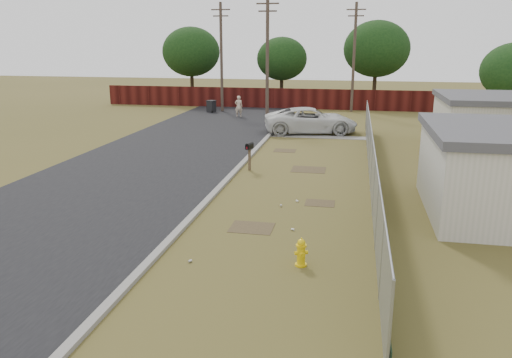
% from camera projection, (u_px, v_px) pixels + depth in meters
% --- Properties ---
extents(ground, '(120.00, 120.00, 0.00)m').
position_uv_depth(ground, '(295.00, 187.00, 20.85)').
color(ground, brown).
rests_on(ground, ground).
extents(street, '(15.10, 60.00, 0.12)m').
position_uv_depth(street, '(198.00, 143.00, 29.72)').
color(street, black).
rests_on(street, ground).
extents(chainlink_fence, '(0.10, 27.06, 2.02)m').
position_uv_depth(chainlink_fence, '(372.00, 166.00, 21.02)').
color(chainlink_fence, gray).
rests_on(chainlink_fence, ground).
extents(privacy_fence, '(30.00, 0.12, 1.80)m').
position_uv_depth(privacy_fence, '(263.00, 98.00, 45.37)').
color(privacy_fence, '#47120F').
rests_on(privacy_fence, ground).
extents(utility_poles, '(12.60, 8.24, 9.00)m').
position_uv_depth(utility_poles, '(282.00, 57.00, 39.82)').
color(utility_poles, '#45362E').
rests_on(utility_poles, ground).
extents(horizon_trees, '(33.32, 31.94, 7.78)m').
position_uv_depth(horizon_trees, '(340.00, 57.00, 41.73)').
color(horizon_trees, black).
rests_on(horizon_trees, ground).
extents(fire_hydrant, '(0.42, 0.42, 0.81)m').
position_uv_depth(fire_hydrant, '(301.00, 253.00, 13.42)').
color(fire_hydrant, yellow).
rests_on(fire_hydrant, ground).
extents(mailbox, '(0.31, 0.58, 1.33)m').
position_uv_depth(mailbox, '(249.00, 148.00, 23.24)').
color(mailbox, brown).
rests_on(mailbox, ground).
extents(pickup_truck, '(6.54, 4.10, 1.69)m').
position_uv_depth(pickup_truck, '(311.00, 120.00, 32.88)').
color(pickup_truck, silver).
rests_on(pickup_truck, ground).
extents(pedestrian, '(0.71, 0.57, 1.70)m').
position_uv_depth(pedestrian, '(239.00, 106.00, 39.95)').
color(pedestrian, beige).
rests_on(pedestrian, ground).
extents(trash_bin, '(0.84, 0.91, 1.02)m').
position_uv_depth(trash_bin, '(211.00, 106.00, 42.59)').
color(trash_bin, black).
rests_on(trash_bin, ground).
extents(scattered_litter, '(2.60, 6.03, 0.07)m').
position_uv_depth(scattered_litter, '(270.00, 221.00, 16.74)').
color(scattered_litter, silver).
rests_on(scattered_litter, ground).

